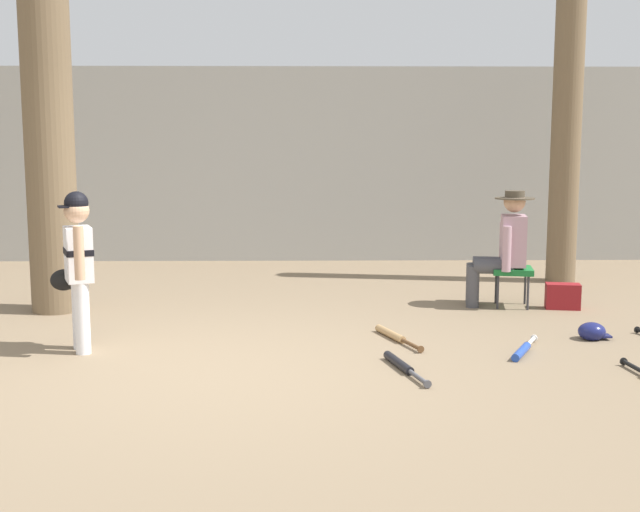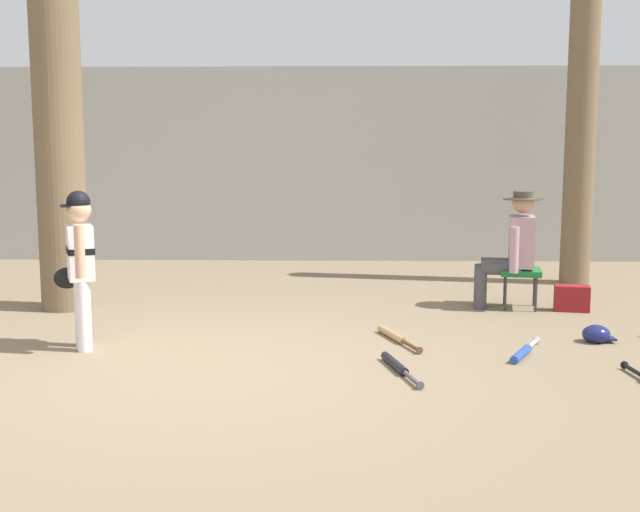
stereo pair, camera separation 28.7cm
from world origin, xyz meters
name	(u,v)px [view 2 (the right image)]	position (x,y,z in m)	size (l,w,h in m)	color
ground_plane	(207,372)	(0.00, 0.00, 0.00)	(60.00, 60.00, 0.00)	#7F6B51
concrete_back_wall	(272,165)	(0.00, 5.89, 1.37)	(18.00, 0.36, 2.73)	#9E9E99
tree_near_player	(55,54)	(-1.82, 2.28, 2.55)	(0.65, 0.65, 5.71)	brown
tree_behind_spectator	(581,117)	(3.81, 3.94, 1.98)	(0.53, 0.53, 4.49)	brown
young_ballplayer	(79,259)	(-1.14, 0.68, 0.74)	(0.46, 0.56, 1.31)	white
folding_stool	(521,273)	(2.83, 2.41, 0.36)	(0.46, 0.46, 0.41)	#196B2D
seated_spectator	(512,246)	(2.73, 2.42, 0.64)	(0.68, 0.54, 1.20)	#47474C
handbag_beside_stool	(572,298)	(3.32, 2.29, 0.13)	(0.34, 0.18, 0.26)	maroon
bat_wood_tan	(394,336)	(1.46, 1.02, 0.03)	(0.34, 0.79, 0.07)	tan
bat_blue_youth	(523,352)	(2.45, 0.51, 0.03)	(0.38, 0.68, 0.07)	#2347AD
bat_black_composite	(397,366)	(1.42, 0.09, 0.03)	(0.26, 0.81, 0.07)	black
batting_helmet_navy	(597,334)	(3.17, 0.99, 0.07)	(0.28, 0.21, 0.16)	navy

